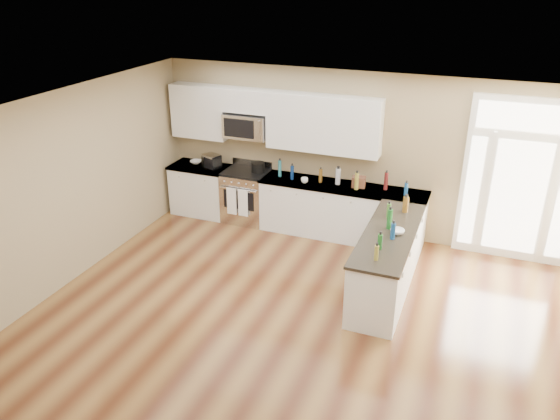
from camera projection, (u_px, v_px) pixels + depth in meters
name	position (u px, v px, depth m)	size (l,w,h in m)	color
ground	(267.00, 371.00, 6.36)	(8.00, 8.00, 0.00)	#4F2816
room_shell	(265.00, 241.00, 5.66)	(8.00, 8.00, 8.00)	#988560
back_cabinet_left	(202.00, 191.00, 10.27)	(1.10, 0.66, 0.94)	silver
back_cabinet_right	(341.00, 213.00, 9.36)	(2.85, 0.66, 0.94)	silver
peninsula_cabinet	(387.00, 264.00, 7.77)	(0.69, 2.32, 0.94)	silver
upper_cabinet_left	(200.00, 111.00, 9.78)	(1.04, 0.33, 0.95)	silver
upper_cabinet_right	(323.00, 124.00, 9.01)	(1.94, 0.33, 0.95)	silver
upper_cabinet_short	(247.00, 100.00, 9.36)	(0.82, 0.33, 0.40)	silver
microwave	(247.00, 126.00, 9.51)	(0.78, 0.41, 0.42)	silver
entry_door	(520.00, 182.00, 8.33)	(1.70, 0.10, 2.60)	white
kitchen_range	(246.00, 196.00, 9.94)	(0.78, 0.69, 1.08)	silver
stockpot	(258.00, 167.00, 9.71)	(0.24, 0.24, 0.19)	black
toaster_oven	(212.00, 161.00, 9.90)	(0.30, 0.23, 0.26)	silver
cardboard_box	(359.00, 182.00, 9.07)	(0.22, 0.16, 0.18)	brown
bowl_left	(196.00, 162.00, 10.18)	(0.22, 0.22, 0.05)	white
bowl_peninsula	(397.00, 231.00, 7.51)	(0.19, 0.19, 0.06)	white
cup_counter	(305.00, 180.00, 9.25)	(0.12, 0.12, 0.09)	white
counter_bottles	(362.00, 196.00, 8.43)	(2.38, 2.44, 0.30)	#19591E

